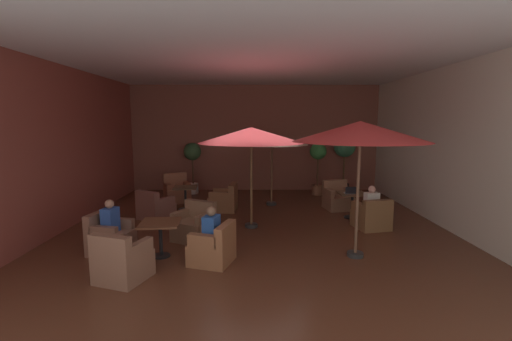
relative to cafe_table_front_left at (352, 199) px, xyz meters
name	(u,v)px	position (x,y,z in m)	size (l,w,h in m)	color
ground_plane	(256,228)	(-2.66, -0.90, -0.54)	(9.55, 10.06, 0.02)	#593120
wall_back_brick	(255,138)	(-2.66, 4.09, 1.47)	(9.55, 0.08, 4.01)	brown
wall_left_accent	(61,148)	(-7.40, -0.90, 1.47)	(0.08, 10.06, 4.01)	brown
wall_right_plain	(449,148)	(2.07, -0.90, 1.47)	(0.08, 10.06, 4.01)	silver
ceiling_slab	(256,62)	(-2.66, -0.90, 3.51)	(9.55, 10.06, 0.06)	silver
cafe_table_front_left	(352,199)	(0.00, 0.00, 0.00)	(0.74, 0.74, 0.70)	black
armchair_front_left_north	(338,199)	(-0.16, 1.01, -0.22)	(0.87, 0.89, 0.85)	#8B6045
armchair_front_left_east	(372,217)	(0.21, -0.99, -0.23)	(0.89, 0.91, 0.78)	brown
cafe_table_front_right	(160,229)	(-4.56, -2.78, 0.03)	(0.81, 0.81, 0.70)	black
armchair_front_right_north	(213,247)	(-3.49, -3.10, -0.23)	(0.91, 0.91, 0.77)	#925837
armchair_front_right_east	(195,226)	(-4.06, -1.77, -0.22)	(1.03, 1.01, 0.85)	brown
armchair_front_right_south	(110,238)	(-5.66, -2.55, -0.22)	(0.86, 0.86, 0.82)	#855946
armchair_front_right_west	(122,262)	(-4.94, -3.84, -0.21)	(0.94, 0.95, 0.86)	#875B46
cafe_table_mid_center	(185,193)	(-4.78, 0.95, -0.02)	(0.73, 0.73, 0.70)	black
armchair_mid_center_north	(155,208)	(-5.42, -0.05, -0.23)	(1.06, 1.07, 0.81)	brown
armchair_mid_center_east	(224,200)	(-3.60, 0.84, -0.23)	(0.86, 0.84, 0.82)	brown
armchair_mid_center_south	(177,192)	(-5.27, 2.04, -0.20)	(1.01, 0.99, 0.94)	brown
patio_umbrella_tall_red	(251,136)	(-2.78, -0.84, 1.78)	(2.60, 2.60, 2.51)	#2D2D2D
patio_umbrella_center_beige	(272,140)	(-2.15, 1.56, 1.55)	(2.28, 2.28, 2.27)	#2D2D2D
patio_umbrella_near_wall	(360,132)	(-0.72, -2.82, 1.92)	(2.57, 2.57, 2.66)	#2D2D2D
potted_tree_left_corner	(192,158)	(-4.95, 3.35, 0.79)	(0.64, 0.64, 1.88)	silver
potted_tree_mid_left	(318,159)	(-0.39, 3.11, 0.78)	(0.60, 0.60, 1.89)	#A26A4A
potted_tree_mid_right	(344,150)	(0.70, 3.66, 1.04)	(0.81, 0.81, 2.13)	#3A2D2B
patron_blue_shirt	(372,201)	(0.21, -0.95, 0.17)	(0.38, 0.27, 0.67)	silver
patron_by_window	(110,218)	(-5.62, -2.55, 0.19)	(0.30, 0.37, 0.67)	#2B4DA1
patron_with_friend	(211,227)	(-3.52, -3.09, 0.17)	(0.33, 0.39, 0.68)	#254E9D
iced_drink_cup	(351,192)	(-0.07, -0.09, 0.22)	(0.08, 0.08, 0.11)	white
open_laptop	(350,192)	(-0.08, -0.10, 0.22)	(0.31, 0.23, 0.20)	#9EA0A5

